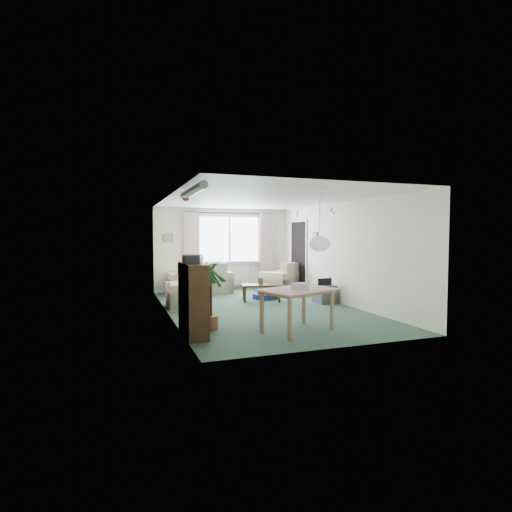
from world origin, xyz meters
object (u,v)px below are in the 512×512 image
object	(u,v)px
armchair_corner	(280,277)
houseplant	(211,293)
pet_bed	(264,296)
armchair_left	(187,289)
sofa	(200,278)
dining_table	(297,311)
coffee_table	(261,293)
bookshelf	(193,299)
tv_cube	(325,294)

from	to	relation	value
armchair_corner	houseplant	size ratio (longest dim) A/B	0.73
houseplant	pet_bed	bearing A→B (deg)	54.06
armchair_left	pet_bed	size ratio (longest dim) A/B	1.46
sofa	armchair_corner	xyz separation A→B (m)	(2.28, -0.40, -0.01)
sofa	armchair_left	bearing A→B (deg)	68.32
dining_table	armchair_corner	bearing A→B (deg)	70.33
coffee_table	armchair_corner	bearing A→B (deg)	51.93
sofa	bookshelf	xyz separation A→B (m)	(-1.04, -4.59, 0.16)
armchair_corner	armchair_left	distance (m)	3.37
dining_table	tv_cube	world-z (taller)	dining_table
armchair_corner	bookshelf	distance (m)	5.34
coffee_table	pet_bed	xyz separation A→B (m)	(0.23, 0.39, -0.15)
pet_bed	bookshelf	bearing A→B (deg)	-127.60
armchair_corner	dining_table	bearing A→B (deg)	41.64
pet_bed	houseplant	bearing A→B (deg)	-125.94
dining_table	houseplant	bearing A→B (deg)	154.62
armchair_corner	dining_table	size ratio (longest dim) A/B	0.83
bookshelf	dining_table	world-z (taller)	bookshelf
tv_cube	sofa	bearing A→B (deg)	132.09
bookshelf	houseplant	distance (m)	0.48
sofa	tv_cube	xyz separation A→B (m)	(2.50, -2.58, -0.21)
dining_table	tv_cube	xyz separation A→B (m)	(1.84, 2.34, -0.14)
armchair_corner	tv_cube	distance (m)	2.19
houseplant	dining_table	world-z (taller)	houseplant
armchair_corner	armchair_left	bearing A→B (deg)	-0.76
armchair_left	pet_bed	xyz separation A→B (m)	(2.08, 0.53, -0.34)
armchair_left	houseplant	distance (m)	2.31
coffee_table	dining_table	bearing A→B (deg)	-99.02
coffee_table	pet_bed	distance (m)	0.48
houseplant	coffee_table	bearing A→B (deg)	53.20
bookshelf	dining_table	distance (m)	1.75
sofa	bookshelf	bearing A→B (deg)	74.98
coffee_table	tv_cube	bearing A→B (deg)	-28.68
houseplant	dining_table	xyz separation A→B (m)	(1.34, -0.63, -0.28)
bookshelf	pet_bed	xyz separation A→B (m)	(2.42, 3.14, -0.52)
armchair_left	pet_bed	world-z (taller)	armchair_left
sofa	tv_cube	distance (m)	3.60
dining_table	pet_bed	bearing A→B (deg)	78.34
bookshelf	coffee_table	bearing A→B (deg)	50.55
houseplant	bookshelf	bearing A→B (deg)	-139.86
tv_cube	pet_bed	distance (m)	1.60
sofa	bookshelf	size ratio (longest dim) A/B	1.46
sofa	armchair_left	size ratio (longest dim) A/B	1.91
armchair_corner	dining_table	xyz separation A→B (m)	(-1.61, -4.51, -0.07)
armchair_corner	pet_bed	distance (m)	1.42
armchair_left	tv_cube	xyz separation A→B (m)	(3.20, -0.59, -0.19)
pet_bed	sofa	bearing A→B (deg)	133.62
sofa	houseplant	size ratio (longest dim) A/B	1.35
armchair_corner	sofa	bearing A→B (deg)	-38.78
houseplant	tv_cube	distance (m)	3.63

